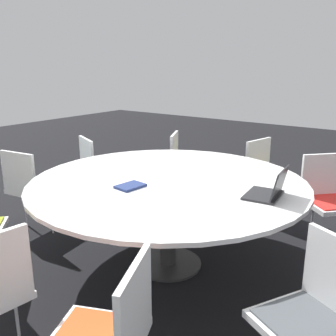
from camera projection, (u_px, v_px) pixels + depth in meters
ground_plane at (168, 264)px, 3.21m from camera, size 16.00×16.00×0.00m
conference_table at (168, 189)px, 3.03m from camera, size 2.21×2.21×0.76m
chair_1 at (329, 194)px, 3.40m from camera, size 0.61×0.61×0.86m
chair_2 at (267, 172)px, 4.08m from camera, size 0.51×0.52×0.86m
chair_3 at (185, 162)px, 4.51m from camera, size 0.57×0.58×0.86m
chair_4 at (98, 167)px, 4.30m from camera, size 0.57×0.56×0.86m
chair_5 at (30, 184)px, 3.69m from camera, size 0.49×0.48×0.86m
chair_8 at (108, 333)px, 1.65m from camera, size 0.56×0.57×0.86m
chair_9 at (318, 310)px, 1.80m from camera, size 0.59×0.58×0.86m
laptop at (270, 190)px, 2.60m from camera, size 0.28×0.33×0.21m
spiral_notebook at (130, 186)px, 2.82m from camera, size 0.17×0.23×0.02m
handbag at (218, 190)px, 4.68m from camera, size 0.36×0.16×0.28m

